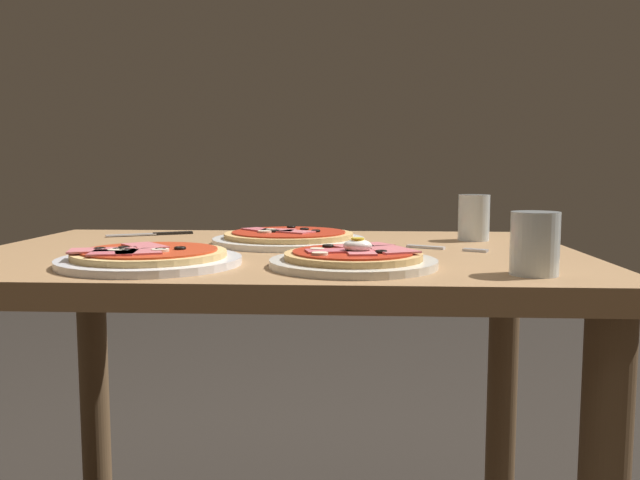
{
  "coord_description": "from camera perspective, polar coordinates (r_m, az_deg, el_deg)",
  "views": [
    {
      "loc": [
        0.15,
        -1.22,
        0.92
      ],
      "look_at": [
        0.09,
        -0.11,
        0.8
      ],
      "focal_mm": 36.73,
      "sensor_mm": 36.0,
      "label": 1
    }
  ],
  "objects": [
    {
      "name": "water_glass_far",
      "position": [
        1.43,
        13.25,
        1.65
      ],
      "size": [
        0.07,
        0.07,
        0.1
      ],
      "color": "silver",
      "rests_on": "dining_table"
    },
    {
      "name": "pizza_across_left",
      "position": [
        1.34,
        -2.75,
        0.19
      ],
      "size": [
        0.31,
        0.31,
        0.03
      ],
      "color": "white",
      "rests_on": "dining_table"
    },
    {
      "name": "water_glass_near",
      "position": [
        0.98,
        18.2,
        -0.65
      ],
      "size": [
        0.07,
        0.07,
        0.09
      ],
      "color": "silver",
      "rests_on": "dining_table"
    },
    {
      "name": "pizza_foreground",
      "position": [
        1.02,
        2.95,
        -1.66
      ],
      "size": [
        0.26,
        0.26,
        0.05
      ],
      "color": "silver",
      "rests_on": "dining_table"
    },
    {
      "name": "dining_table",
      "position": [
        1.26,
        -3.68,
        -6.81
      ],
      "size": [
        1.12,
        0.76,
        0.77
      ],
      "color": "#9E754C",
      "rests_on": "ground"
    },
    {
      "name": "pizza_across_right",
      "position": [
        1.07,
        -14.66,
        -1.49
      ],
      "size": [
        0.29,
        0.29,
        0.03
      ],
      "color": "white",
      "rests_on": "dining_table"
    },
    {
      "name": "knife",
      "position": [
        1.55,
        -14.07,
        0.53
      ],
      "size": [
        0.18,
        0.11,
        0.01
      ],
      "color": "silver",
      "rests_on": "dining_table"
    },
    {
      "name": "fork",
      "position": [
        1.26,
        10.39,
        -0.69
      ],
      "size": [
        0.15,
        0.09,
        0.0
      ],
      "color": "silver",
      "rests_on": "dining_table"
    }
  ]
}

